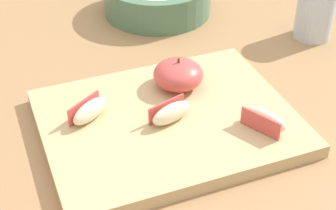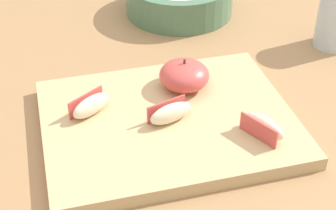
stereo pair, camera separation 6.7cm
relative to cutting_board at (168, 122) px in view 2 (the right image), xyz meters
name	(u,v)px [view 2 (the right image)]	position (x,y,z in m)	size (l,w,h in m)	color
dining_table	(165,140)	(0.02, 0.10, -0.11)	(1.25, 0.89, 0.75)	#9E754C
cutting_board	(168,122)	(0.00, 0.00, 0.00)	(0.35, 0.27, 0.02)	tan
apple_half_skin_up	(184,75)	(0.04, 0.07, 0.03)	(0.07, 0.07, 0.05)	#D14C47
apple_wedge_left	(263,127)	(0.11, -0.07, 0.02)	(0.05, 0.07, 0.03)	beige
apple_wedge_right	(170,113)	(0.00, -0.01, 0.02)	(0.07, 0.04, 0.03)	beige
apple_wedge_near_knife	(91,105)	(-0.10, 0.03, 0.02)	(0.06, 0.05, 0.03)	beige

